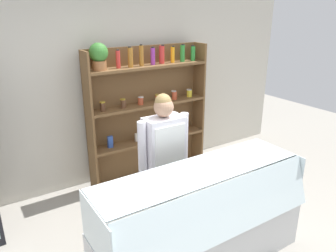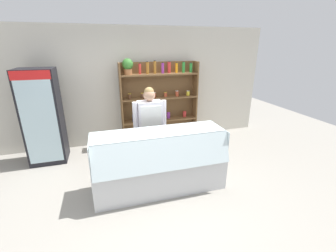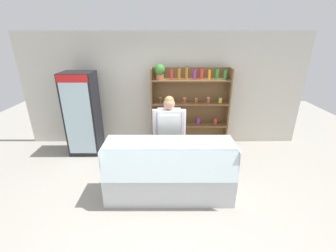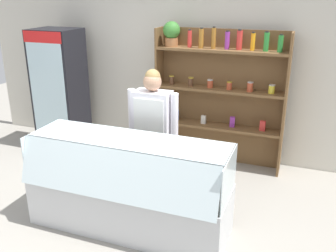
# 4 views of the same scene
# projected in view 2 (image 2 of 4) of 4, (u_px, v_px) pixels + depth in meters

# --- Properties ---
(ground_plane) EXTENTS (12.00, 12.00, 0.00)m
(ground_plane) POSITION_uv_depth(u_px,v_px,m) (151.00, 186.00, 3.86)
(ground_plane) COLOR gray
(back_wall) EXTENTS (6.80, 0.10, 2.70)m
(back_wall) POSITION_uv_depth(u_px,v_px,m) (130.00, 87.00, 5.31)
(back_wall) COLOR beige
(back_wall) RESTS_ON ground
(drinks_fridge) EXTENTS (0.68, 0.60, 1.88)m
(drinks_fridge) POSITION_uv_depth(u_px,v_px,m) (43.00, 117.00, 4.43)
(drinks_fridge) COLOR black
(drinks_fridge) RESTS_ON ground
(shelving_unit) EXTENTS (1.81, 0.29, 2.02)m
(shelving_unit) POSITION_uv_depth(u_px,v_px,m) (157.00, 97.00, 5.28)
(shelving_unit) COLOR brown
(shelving_unit) RESTS_ON ground
(deli_display_case) EXTENTS (2.11, 0.75, 1.01)m
(deli_display_case) POSITION_uv_depth(u_px,v_px,m) (160.00, 171.00, 3.72)
(deli_display_case) COLOR silver
(deli_display_case) RESTS_ON ground
(shop_clerk) EXTENTS (0.62, 0.25, 1.60)m
(shop_clerk) POSITION_uv_depth(u_px,v_px,m) (150.00, 123.00, 4.11)
(shop_clerk) COLOR #4C4233
(shop_clerk) RESTS_ON ground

